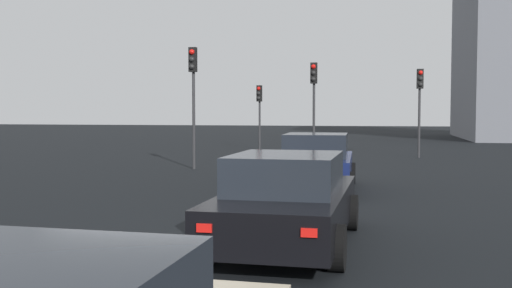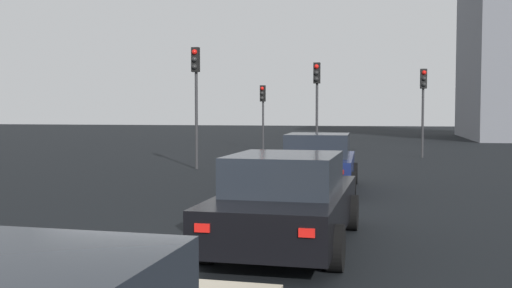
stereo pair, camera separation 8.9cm
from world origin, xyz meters
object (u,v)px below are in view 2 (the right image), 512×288
object	(u,v)px
traffic_light_far_right	(263,103)
car_black_left_second	(287,201)
traffic_light_near_right	(317,90)
car_navy_left_lead	(318,163)
traffic_light_near_left	(423,94)
traffic_light_far_left	(196,82)

from	to	relation	value
traffic_light_far_right	car_black_left_second	bearing A→B (deg)	19.85
traffic_light_near_right	traffic_light_far_right	bearing A→B (deg)	-146.94
traffic_light_far_right	car_navy_left_lead	bearing A→B (deg)	24.04
traffic_light_near_left	traffic_light_far_left	size ratio (longest dim) A/B	0.91
car_navy_left_lead	traffic_light_far_left	xyz separation A→B (m)	(4.86, 5.07, 2.47)
car_black_left_second	traffic_light_far_left	distance (m)	13.17
traffic_light_near_right	traffic_light_far_right	world-z (taller)	traffic_light_near_right
traffic_light_near_right	traffic_light_far_left	size ratio (longest dim) A/B	0.95
traffic_light_near_right	traffic_light_near_left	bearing A→B (deg)	121.09
car_black_left_second	traffic_light_near_right	world-z (taller)	traffic_light_near_right
car_navy_left_lead	traffic_light_far_left	size ratio (longest dim) A/B	0.98
traffic_light_near_left	traffic_light_near_right	bearing A→B (deg)	-69.91
traffic_light_near_left	traffic_light_far_left	distance (m)	11.21
car_navy_left_lead	traffic_light_near_left	bearing A→B (deg)	-17.85
traffic_light_near_right	car_navy_left_lead	bearing A→B (deg)	10.43
car_navy_left_lead	traffic_light_near_left	size ratio (longest dim) A/B	1.08
car_navy_left_lead	car_black_left_second	size ratio (longest dim) A/B	0.94
traffic_light_near_left	traffic_light_far_right	bearing A→B (deg)	-124.52
car_navy_left_lead	traffic_light_far_right	size ratio (longest dim) A/B	1.23
car_black_left_second	traffic_light_far_left	size ratio (longest dim) A/B	1.05
traffic_light_near_right	traffic_light_far_left	distance (m)	6.25
car_navy_left_lead	traffic_light_far_right	distance (m)	17.22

